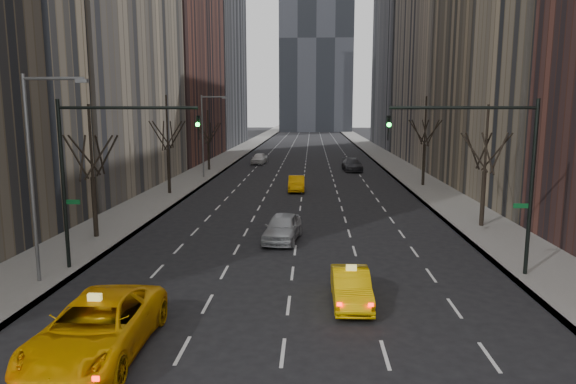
# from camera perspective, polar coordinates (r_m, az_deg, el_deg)

# --- Properties ---
(sidewalk_left) EXTENTS (4.50, 320.00, 0.15)m
(sidewalk_left) POSITION_cam_1_polar(r_m,az_deg,el_deg) (82.74, -6.48, 3.92)
(sidewalk_left) COLOR slate
(sidewalk_left) RESTS_ON ground
(sidewalk_right) EXTENTS (4.50, 320.00, 0.15)m
(sidewalk_right) POSITION_cam_1_polar(r_m,az_deg,el_deg) (82.48, 10.61, 3.80)
(sidewalk_right) COLOR slate
(sidewalk_right) RESTS_ON ground
(bld_left_far) EXTENTS (14.00, 28.00, 44.00)m
(bld_left_far) POSITION_cam_1_polar(r_m,az_deg,el_deg) (81.77, -14.04, 19.07)
(bld_left_far) COLOR brown
(bld_left_far) RESTS_ON ground
(tree_lw_b) EXTENTS (3.36, 3.50, 7.82)m
(tree_lw_b) POSITION_cam_1_polar(r_m,az_deg,el_deg) (32.29, -20.87, 1.55)
(tree_lw_b) COLOR black
(tree_lw_b) RESTS_ON ground
(tree_lw_c) EXTENTS (3.36, 3.50, 8.74)m
(tree_lw_c) POSITION_cam_1_polar(r_m,az_deg,el_deg) (47.27, -13.19, 4.56)
(tree_lw_c) COLOR black
(tree_lw_c) RESTS_ON ground
(tree_lw_d) EXTENTS (3.36, 3.50, 7.36)m
(tree_lw_d) POSITION_cam_1_polar(r_m,az_deg,el_deg) (64.77, -8.84, 5.49)
(tree_lw_d) COLOR black
(tree_lw_d) RESTS_ON ground
(tree_rw_b) EXTENTS (3.36, 3.50, 7.82)m
(tree_rw_b) POSITION_cam_1_polar(r_m,az_deg,el_deg) (35.37, 21.00, 2.16)
(tree_rw_b) COLOR black
(tree_rw_b) RESTS_ON ground
(tree_rw_c) EXTENTS (3.36, 3.50, 8.74)m
(tree_rw_c) POSITION_cam_1_polar(r_m,az_deg,el_deg) (52.66, 14.92, 4.96)
(tree_rw_c) COLOR black
(tree_rw_c) RESTS_ON ground
(traffic_mast_left) EXTENTS (6.69, 0.39, 8.00)m
(traffic_mast_left) POSITION_cam_1_polar(r_m,az_deg,el_deg) (25.48, -20.46, 3.66)
(traffic_mast_left) COLOR black
(traffic_mast_left) RESTS_ON ground
(traffic_mast_right) EXTENTS (6.69, 0.39, 8.00)m
(traffic_mast_right) POSITION_cam_1_polar(r_m,az_deg,el_deg) (24.84, 22.05, 3.44)
(traffic_mast_right) COLOR black
(traffic_mast_right) RESTS_ON ground
(streetlight_near) EXTENTS (2.83, 0.22, 9.00)m
(streetlight_near) POSITION_cam_1_polar(r_m,az_deg,el_deg) (24.43, -26.05, 3.40)
(streetlight_near) COLOR slate
(streetlight_near) RESTS_ON ground
(streetlight_far) EXTENTS (2.83, 0.22, 9.00)m
(streetlight_far) POSITION_cam_1_polar(r_m,az_deg,el_deg) (57.58, -9.14, 7.07)
(streetlight_far) COLOR slate
(streetlight_far) RESTS_ON ground
(taxi_suv) EXTENTS (3.02, 6.50, 1.80)m
(taxi_suv) POSITION_cam_1_polar(r_m,az_deg,el_deg) (17.74, -20.49, -13.95)
(taxi_suv) COLOR #EAA204
(taxi_suv) RESTS_ON ground
(taxi_sedan) EXTENTS (1.52, 4.20, 1.38)m
(taxi_sedan) POSITION_cam_1_polar(r_m,az_deg,el_deg) (20.93, 7.01, -10.43)
(taxi_sedan) COLOR #F0B805
(taxi_sedan) RESTS_ON ground
(silver_sedan_ahead) EXTENTS (2.42, 4.89, 1.60)m
(silver_sedan_ahead) POSITION_cam_1_polar(r_m,az_deg,el_deg) (30.23, -0.61, -3.96)
(silver_sedan_ahead) COLOR #A7AAAF
(silver_sedan_ahead) RESTS_ON ground
(far_taxi) EXTENTS (1.59, 4.35, 1.42)m
(far_taxi) POSITION_cam_1_polar(r_m,az_deg,el_deg) (48.41, 0.95, 0.95)
(far_taxi) COLOR #FFA605
(far_taxi) RESTS_ON ground
(far_suv_grey) EXTENTS (2.51, 5.47, 1.55)m
(far_suv_grey) POSITION_cam_1_polar(r_m,az_deg,el_deg) (64.41, 7.13, 3.02)
(far_suv_grey) COLOR #303136
(far_suv_grey) RESTS_ON ground
(far_car_white) EXTENTS (2.21, 4.65, 1.53)m
(far_car_white) POSITION_cam_1_polar(r_m,az_deg,el_deg) (72.25, -3.22, 3.74)
(far_car_white) COLOR white
(far_car_white) RESTS_ON ground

